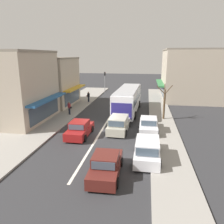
% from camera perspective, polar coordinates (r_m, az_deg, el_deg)
% --- Properties ---
extents(ground_plane, '(140.00, 140.00, 0.00)m').
position_cam_1_polar(ground_plane, '(22.47, -2.59, -4.58)').
color(ground_plane, '#2D2D30').
extents(lane_centre_line, '(0.20, 28.00, 0.01)m').
position_cam_1_polar(lane_centre_line, '(26.21, -0.85, -1.73)').
color(lane_centre_line, silver).
rests_on(lane_centre_line, ground).
extents(sidewalk_left, '(5.20, 44.00, 0.14)m').
position_cam_1_polar(sidewalk_left, '(29.90, -13.13, 0.07)').
color(sidewalk_left, gray).
rests_on(sidewalk_left, ground).
extents(kerb_right, '(2.80, 44.00, 0.12)m').
position_cam_1_polar(kerb_right, '(27.83, 12.56, -1.00)').
color(kerb_right, gray).
rests_on(kerb_right, ground).
extents(shopfront_corner_near, '(7.92, 8.62, 7.91)m').
position_cam_1_polar(shopfront_corner_near, '(26.72, -24.09, 5.96)').
color(shopfront_corner_near, '#B2A38E').
rests_on(shopfront_corner_near, ground).
extents(shopfront_mid_block, '(8.47, 7.84, 7.09)m').
position_cam_1_polar(shopfront_mid_block, '(34.07, -16.39, 7.56)').
color(shopfront_mid_block, '#B2A38E').
rests_on(shopfront_mid_block, ground).
extents(building_right_far, '(9.78, 10.95, 8.40)m').
position_cam_1_polar(building_right_far, '(39.66, 19.63, 9.18)').
color(building_right_far, '#B2A38E').
rests_on(building_right_far, ground).
extents(city_bus, '(3.06, 10.95, 3.23)m').
position_cam_1_polar(city_bus, '(28.63, 4.16, 3.50)').
color(city_bus, silver).
rests_on(city_bus, ground).
extents(sedan_queue_gap_filler, '(1.93, 4.22, 1.47)m').
position_cam_1_polar(sedan_queue_gap_filler, '(20.73, -8.42, -4.47)').
color(sedan_queue_gap_filler, maroon).
rests_on(sedan_queue_gap_filler, ground).
extents(sedan_adjacent_lane_trail, '(1.96, 4.23, 1.47)m').
position_cam_1_polar(sedan_adjacent_lane_trail, '(14.13, -1.60, -13.80)').
color(sedan_adjacent_lane_trail, '#561E19').
rests_on(sedan_adjacent_lane_trail, ground).
extents(wagon_adjacent_lane_lead, '(2.09, 4.58, 1.58)m').
position_cam_1_polar(wagon_adjacent_lane_lead, '(21.73, 1.82, -3.18)').
color(wagon_adjacent_lane_lead, '#B7B29E').
rests_on(wagon_adjacent_lane_lead, ground).
extents(parked_wagon_kerb_front, '(2.00, 4.53, 1.58)m').
position_cam_1_polar(parked_wagon_kerb_front, '(16.27, 9.20, -9.68)').
color(parked_wagon_kerb_front, silver).
rests_on(parked_wagon_kerb_front, ground).
extents(parked_sedan_kerb_second, '(1.92, 4.21, 1.47)m').
position_cam_1_polar(parked_sedan_kerb_second, '(21.93, 9.50, -3.44)').
color(parked_sedan_kerb_second, silver).
rests_on(parked_sedan_kerb_second, ground).
extents(traffic_light_downstreet, '(0.33, 0.24, 4.20)m').
position_cam_1_polar(traffic_light_downstreet, '(43.50, -1.88, 8.64)').
color(traffic_light_downstreet, gray).
rests_on(traffic_light_downstreet, ground).
extents(street_tree_right, '(1.82, 1.59, 4.18)m').
position_cam_1_polar(street_tree_right, '(26.06, 13.49, 2.22)').
color(street_tree_right, brown).
rests_on(street_tree_right, ground).
extents(pedestrian_with_handbag_near, '(0.62, 0.48, 1.63)m').
position_cam_1_polar(pedestrian_with_handbag_near, '(35.04, -6.17, 4.15)').
color(pedestrian_with_handbag_near, '#232838').
rests_on(pedestrian_with_handbag_near, sidewalk_left).
extents(pedestrian_browsing_midblock, '(0.61, 0.50, 1.63)m').
position_cam_1_polar(pedestrian_browsing_midblock, '(27.81, -11.09, 1.21)').
color(pedestrian_browsing_midblock, '#232838').
rests_on(pedestrian_browsing_midblock, sidewalk_left).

